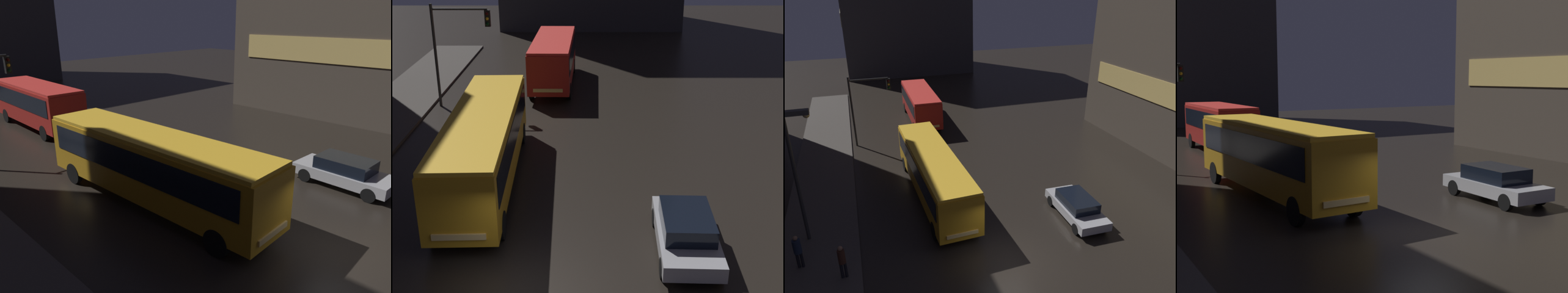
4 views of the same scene
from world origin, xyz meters
TOP-DOWN VIEW (x-y plane):
  - ground_plane at (0.00, 0.00)m, footprint 120.00×120.00m
  - sidewalk_left at (-9.00, 10.00)m, footprint 4.00×48.00m
  - bus_near at (-2.11, 7.44)m, footprint 2.81×11.63m
  - bus_far at (-0.18, 22.22)m, footprint 2.67×9.25m
  - car_taxi at (5.25, 2.42)m, footprint 2.05×4.52m
  - pedestrian_near at (-9.75, 2.76)m, footprint 0.43×0.43m
  - pedestrian_mid at (-7.77, 1.37)m, footprint 0.45×0.45m
  - traffic_light_main at (-5.41, 17.64)m, footprint 3.31×0.35m
  - street_lamp_sidewalk at (-9.30, 5.03)m, footprint 1.25×0.36m

SIDE VIEW (x-z plane):
  - ground_plane at x=0.00m, z-range 0.00..0.00m
  - sidewalk_left at x=-9.00m, z-range 0.00..0.15m
  - car_taxi at x=5.25m, z-range 0.03..1.40m
  - pedestrian_mid at x=-7.77m, z-range 0.29..2.04m
  - pedestrian_near at x=-9.75m, z-range 0.32..2.11m
  - bus_near at x=-2.11m, z-range 0.36..3.44m
  - bus_far at x=-0.18m, z-range 0.36..3.46m
  - traffic_light_main at x=-5.41m, z-range 1.06..6.95m
  - street_lamp_sidewalk at x=-9.30m, z-range 1.36..8.55m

